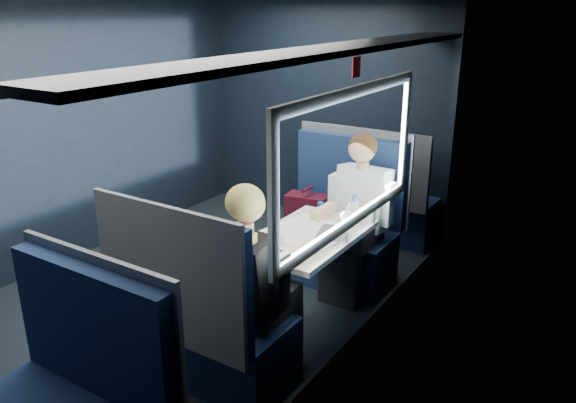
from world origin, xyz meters
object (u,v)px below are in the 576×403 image
Objects in this scene: seat_bay_far at (203,324)px; man at (357,209)px; seat_row_front at (382,201)px; laptop at (340,228)px; table at (304,244)px; cup at (370,216)px; bottle_small at (354,211)px; woman at (252,277)px; seat_bay_near at (337,230)px.

seat_bay_far is 1.62m from man.
laptop is (0.41, -1.70, 0.39)m from seat_row_front.
cup reaches higher than table.
seat_row_front reaches higher than bottle_small.
woman reaches higher than table.
man is at bearing -77.17° from seat_row_front.
seat_row_front is at bearing 90.00° from seat_bay_far.
cup is (0.07, 0.35, -0.01)m from laptop.
seat_bay_near reaches higher than cup.
woman is 3.94× the size of laptop.
seat_bay_near is 0.95× the size of woman.
seat_bay_near is at bearing 99.49° from woman.
table is at bearing -77.30° from seat_bay_near.
seat_bay_near is at bearing 118.80° from laptop.
man is at bearing 111.27° from bottle_small.
table is 2.98× the size of laptop.
seat_bay_far is 1.12m from laptop.
seat_row_front is at bearing 89.15° from seat_bay_near.
bottle_small is (0.39, -0.49, 0.41)m from seat_bay_near.
woman is 6.59× the size of bottle_small.
laptop reaches higher than bottle_small.
laptop is 0.35m from cup.
cup is at bearing 55.93° from table.
woman is (0.26, -1.58, 0.31)m from seat_bay_near.
man is at bearing 80.97° from seat_bay_far.
bottle_small is at bearing -51.70° from seat_bay_near.
seat_bay_near is at bearing 138.88° from cup.
woman reaches higher than laptop.
seat_bay_far is at bearing -113.06° from laptop.
table is at bearing -95.52° from man.
man is at bearing -33.17° from seat_bay_near.
laptop reaches higher than table.
bottle_small is (0.12, -0.32, 0.11)m from man.
seat_bay_near is (-0.20, 0.87, -0.24)m from table.
woman is (0.25, 0.17, 0.31)m from seat_bay_far.
man reaches higher than laptop.
seat_row_front is (-0.18, 1.80, -0.25)m from table.
table is 0.71m from woman.
seat_bay_near is 1.09× the size of seat_row_front.
seat_bay_near is 0.75m from cup.
seat_bay_far is at bearing -89.55° from seat_bay_near.
bottle_small is 0.13m from cup.
laptop is at bearing 66.94° from seat_bay_far.
seat_row_front reaches higher than table.
seat_row_front is 2.54m from woman.
laptop is (0.43, -0.78, 0.38)m from seat_bay_near.
seat_bay_far is 1.37m from bottle_small.
seat_bay_near is 0.95× the size of man.
seat_row_front is 1.79m from laptop.
woman is (0.07, -0.71, 0.06)m from table.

